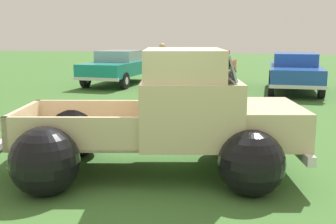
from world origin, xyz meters
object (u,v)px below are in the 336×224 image
Objects in this scene: show_car_2 at (295,71)px; spectator_0 at (189,78)px; show_car_0 at (119,66)px; lane_cone_0 at (130,118)px; vintage_pickup_truck at (173,125)px; show_car_1 at (207,67)px; spectator_1 at (162,64)px.

spectator_0 is at bearing -31.09° from show_car_2.
lane_cone_0 is at bearing 24.38° from show_car_0.
show_car_2 is at bearing 64.02° from vintage_pickup_truck.
vintage_pickup_truck is 11.82m from show_car_0.
show_car_1 is at bearing 96.08° from show_car_0.
show_car_2 is at bearing 65.24° from lane_cone_0.
vintage_pickup_truck is 2.77× the size of spectator_1.
show_car_1 is at bearing 88.88° from lane_cone_0.
spectator_0 is at bearing 74.88° from lane_cone_0.
spectator_1 is at bearing -149.28° from spectator_0.
spectator_0 is at bearing 153.25° from spectator_1.
spectator_1 is 2.83× the size of lane_cone_0.
show_car_0 is at bearing -82.63° from show_car_1.
spectator_0 is at bearing 38.61° from show_car_0.
lane_cone_0 is (1.22, -6.76, -0.71)m from spectator_1.
vintage_pickup_truck is at bearing 9.65° from show_car_1.
spectator_1 reaches higher than show_car_0.
show_car_0 is 1.00× the size of show_car_2.
show_car_1 is at bearing -169.48° from spectator_0.
lane_cone_0 is (-0.17, -8.62, -0.47)m from show_car_1.
show_car_0 is 9.04m from lane_cone_0.
spectator_0 reaches higher than show_car_0.
spectator_1 is at bearing 100.24° from lane_cone_0.
show_car_0 is 7.19m from show_car_2.
show_car_1 is at bearing 82.60° from vintage_pickup_truck.
show_car_0 is 3.77m from show_car_1.
lane_cone_0 is (-0.73, -2.69, -0.63)m from spectator_0.
vintage_pickup_truck is 1.07× the size of show_car_1.
show_car_1 is 7.35× the size of lane_cone_0.
show_car_0 is 2.82m from spectator_1.
show_car_1 is (-1.41, 10.96, 0.03)m from vintage_pickup_truck.
show_car_0 and show_car_2 have the same top height.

